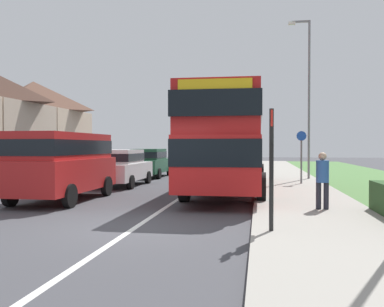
% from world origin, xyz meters
% --- Properties ---
extents(ground_plane, '(120.00, 120.00, 0.00)m').
position_xyz_m(ground_plane, '(0.00, 0.00, 0.00)').
color(ground_plane, '#424247').
extents(lane_marking_centre, '(0.14, 60.00, 0.01)m').
position_xyz_m(lane_marking_centre, '(0.00, 8.00, 0.00)').
color(lane_marking_centre, silver).
rests_on(lane_marking_centre, ground_plane).
extents(pavement_near_side, '(3.20, 68.00, 0.12)m').
position_xyz_m(pavement_near_side, '(4.20, 6.00, 0.06)').
color(pavement_near_side, '#9E998E').
rests_on(pavement_near_side, ground_plane).
extents(double_decker_bus, '(2.80, 11.04, 3.70)m').
position_xyz_m(double_decker_bus, '(1.57, 7.47, 2.14)').
color(double_decker_bus, red).
rests_on(double_decker_bus, ground_plane).
extents(parked_van_red, '(2.11, 4.98, 2.27)m').
position_xyz_m(parked_van_red, '(-3.75, 4.05, 1.35)').
color(parked_van_red, '#B21E1E').
rests_on(parked_van_red, ground_plane).
extents(parked_car_white, '(1.94, 4.52, 1.67)m').
position_xyz_m(parked_car_white, '(-3.50, 9.36, 0.92)').
color(parked_car_white, silver).
rests_on(parked_car_white, ground_plane).
extents(parked_car_dark_green, '(1.93, 4.53, 1.67)m').
position_xyz_m(parked_car_dark_green, '(-3.62, 14.94, 0.92)').
color(parked_car_dark_green, '#19472D').
rests_on(parked_car_dark_green, ground_plane).
extents(pedestrian_at_stop, '(0.34, 0.34, 1.67)m').
position_xyz_m(pedestrian_at_stop, '(4.46, 2.62, 0.98)').
color(pedestrian_at_stop, '#23232D').
rests_on(pedestrian_at_stop, ground_plane).
extents(bus_stop_sign, '(0.09, 0.52, 2.60)m').
position_xyz_m(bus_stop_sign, '(3.00, -0.55, 1.54)').
color(bus_stop_sign, black).
rests_on(bus_stop_sign, ground_plane).
extents(cycle_route_sign, '(0.44, 0.08, 2.52)m').
position_xyz_m(cycle_route_sign, '(4.68, 10.63, 1.43)').
color(cycle_route_sign, slate).
rests_on(cycle_route_sign, ground_plane).
extents(street_lamp_mid, '(1.14, 0.20, 8.43)m').
position_xyz_m(street_lamp_mid, '(5.25, 13.66, 4.77)').
color(street_lamp_mid, slate).
rests_on(street_lamp_mid, ground_plane).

